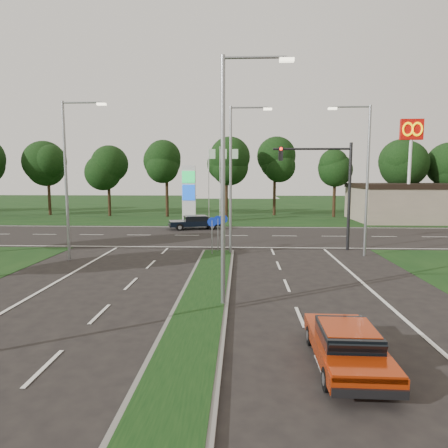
{
  "coord_description": "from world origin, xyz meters",
  "views": [
    {
      "loc": [
        1.46,
        -8.36,
        4.8
      ],
      "look_at": [
        0.5,
        13.63,
        2.2
      ],
      "focal_mm": 32.0,
      "sensor_mm": 36.0,
      "label": 1
    }
  ],
  "objects": [
    {
      "name": "treeline_far",
      "position": [
        0.1,
        39.93,
        6.83
      ],
      "size": [
        6.0,
        6.0,
        9.9
      ],
      "color": "black",
      "rests_on": "ground"
    },
    {
      "name": "streetlight_median_far",
      "position": [
        1.0,
        16.0,
        5.08
      ],
      "size": [
        2.53,
        0.22,
        9.0
      ],
      "color": "gray",
      "rests_on": "ground"
    },
    {
      "name": "navy_sedan",
      "position": [
        -2.8,
        27.96,
        0.68
      ],
      "size": [
        4.94,
        3.03,
        1.27
      ],
      "rotation": [
        0.0,
        0.0,
        1.84
      ],
      "color": "black",
      "rests_on": "ground"
    },
    {
      "name": "streetlight_left_far",
      "position": [
        -8.3,
        14.0,
        5.08
      ],
      "size": [
        2.53,
        0.22,
        9.0
      ],
      "color": "gray",
      "rests_on": "ground"
    },
    {
      "name": "median_signs",
      "position": [
        0.0,
        16.4,
        1.71
      ],
      "size": [
        1.16,
        1.76,
        2.38
      ],
      "color": "gray",
      "rests_on": "ground"
    },
    {
      "name": "streetlight_right_far",
      "position": [
        8.8,
        16.0,
        5.08
      ],
      "size": [
        2.53,
        0.22,
        9.0
      ],
      "rotation": [
        0.0,
        0.0,
        3.14
      ],
      "color": "gray",
      "rests_on": "ground"
    },
    {
      "name": "median_kerb",
      "position": [
        0.0,
        4.0,
        0.06
      ],
      "size": [
        2.0,
        26.0,
        0.12
      ],
      "primitive_type": "cube",
      "color": "slate",
      "rests_on": "ground"
    },
    {
      "name": "streetlight_median_near",
      "position": [
        1.0,
        6.0,
        5.08
      ],
      "size": [
        2.53,
        0.22,
        9.0
      ],
      "color": "gray",
      "rests_on": "ground"
    },
    {
      "name": "cross_road",
      "position": [
        0.0,
        24.0,
        0.0
      ],
      "size": [
        160.0,
        12.0,
        0.02
      ],
      "primitive_type": "cube",
      "color": "black",
      "rests_on": "ground"
    },
    {
      "name": "traffic_signal",
      "position": [
        7.19,
        18.0,
        4.65
      ],
      "size": [
        5.1,
        0.42,
        7.0
      ],
      "color": "black",
      "rests_on": "ground"
    },
    {
      "name": "gas_pylon",
      "position": [
        -3.79,
        33.05,
        3.2
      ],
      "size": [
        5.8,
        1.26,
        8.0
      ],
      "color": "silver",
      "rests_on": "ground"
    },
    {
      "name": "commercial_building",
      "position": [
        22.0,
        36.0,
        2.0
      ],
      "size": [
        16.0,
        9.0,
        4.0
      ],
      "primitive_type": "cube",
      "color": "gray",
      "rests_on": "ground"
    },
    {
      "name": "verge_far",
      "position": [
        0.0,
        55.0,
        0.0
      ],
      "size": [
        160.0,
        50.0,
        0.02
      ],
      "primitive_type": "cube",
      "color": "black",
      "rests_on": "ground"
    },
    {
      "name": "mcdonalds_sign",
      "position": [
        18.0,
        31.97,
        7.99
      ],
      "size": [
        2.2,
        0.47,
        10.4
      ],
      "color": "silver",
      "rests_on": "ground"
    },
    {
      "name": "ground",
      "position": [
        0.0,
        0.0,
        0.0
      ],
      "size": [
        160.0,
        160.0,
        0.0
      ],
      "primitive_type": "plane",
      "color": "black",
      "rests_on": "ground"
    },
    {
      "name": "red_sedan",
      "position": [
        4.16,
        1.44,
        0.58
      ],
      "size": [
        1.67,
        3.94,
        1.07
      ],
      "rotation": [
        0.0,
        0.0,
        -0.02
      ],
      "color": "#A02808",
      "rests_on": "ground"
    }
  ]
}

